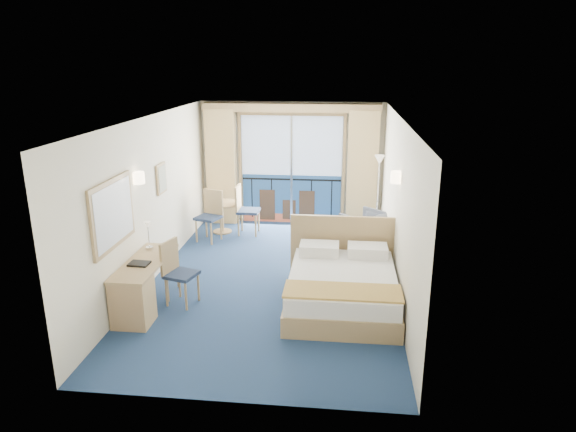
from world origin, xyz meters
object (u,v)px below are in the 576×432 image
(table_chair_b, at_px, (211,212))
(round_table, at_px, (222,210))
(bed, at_px, (342,286))
(floor_lamp, at_px, (379,174))
(armchair, at_px, (366,230))
(table_chair_a, at_px, (244,207))
(desk, at_px, (136,294))
(desk_chair, at_px, (176,269))
(nightstand, at_px, (376,258))

(table_chair_b, bearing_deg, round_table, 96.33)
(bed, distance_m, floor_lamp, 3.69)
(armchair, distance_m, table_chair_a, 2.61)
(desk, height_order, table_chair_a, table_chair_a)
(armchair, bearing_deg, table_chair_a, -61.13)
(bed, relative_size, round_table, 2.90)
(table_chair_b, bearing_deg, floor_lamp, 32.92)
(floor_lamp, height_order, desk_chair, floor_lamp)
(armchair, bearing_deg, nightstand, 47.90)
(desk_chair, xyz_separation_m, round_table, (-0.09, 3.35, -0.06))
(armchair, bearing_deg, bed, 32.24)
(nightstand, bearing_deg, table_chair_a, 144.52)
(bed, height_order, table_chair_a, bed)
(desk, distance_m, round_table, 3.96)
(desk, bearing_deg, nightstand, 30.03)
(armchair, height_order, round_table, armchair)
(desk, bearing_deg, armchair, 44.66)
(armchair, relative_size, desk, 0.52)
(desk, bearing_deg, table_chair_a, 78.30)
(bed, distance_m, table_chair_a, 3.76)
(table_chair_a, distance_m, table_chair_b, 0.75)
(armchair, bearing_deg, table_chair_b, -50.59)
(bed, height_order, round_table, bed)
(bed, xyz_separation_m, round_table, (-2.58, 3.16, 0.18))
(nightstand, bearing_deg, bed, -115.13)
(table_chair_a, height_order, table_chair_b, table_chair_a)
(nightstand, distance_m, armchair, 1.30)
(desk_chair, distance_m, table_chair_b, 2.87)
(desk_chair, bearing_deg, armchair, -31.00)
(armchair, bearing_deg, desk, -3.11)
(armchair, bearing_deg, floor_lamp, -152.84)
(bed, xyz_separation_m, desk_chair, (-2.49, -0.19, 0.25))
(floor_lamp, xyz_separation_m, desk, (-3.60, -4.28, -0.87))
(desk_chair, bearing_deg, desk, 161.74)
(floor_lamp, relative_size, table_chair_b, 1.62)
(nightstand, bearing_deg, round_table, 148.40)
(floor_lamp, bearing_deg, table_chair_b, -166.40)
(desk_chair, bearing_deg, nightstand, -48.98)
(bed, relative_size, table_chair_a, 1.99)
(table_chair_a, xyz_separation_m, table_chair_b, (-0.61, -0.45, -0.01))
(desk, bearing_deg, bed, 15.20)
(table_chair_b, bearing_deg, armchair, 16.51)
(nightstand, relative_size, desk, 0.39)
(nightstand, xyz_separation_m, round_table, (-3.15, 1.94, 0.19))
(nightstand, height_order, floor_lamp, floor_lamp)
(round_table, distance_m, table_chair_b, 0.51)
(floor_lamp, xyz_separation_m, table_chair_b, (-3.40, -0.82, -0.69))
(nightstand, distance_m, floor_lamp, 2.47)
(round_table, bearing_deg, table_chair_b, -102.99)
(bed, bearing_deg, desk, -164.80)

